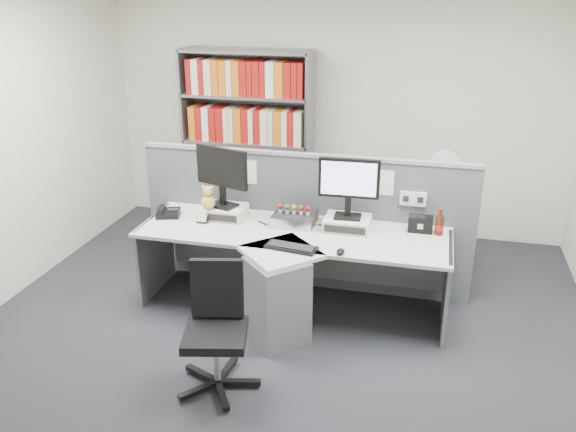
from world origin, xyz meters
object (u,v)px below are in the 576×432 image
(mouse, at_px, (340,252))
(shelving_unit, at_px, (248,145))
(desk_calendar, at_px, (202,217))
(speaker, at_px, (421,224))
(monitor_left, at_px, (222,172))
(desk, at_px, (286,271))
(desktop_pc, at_px, (295,218))
(monitor_right, at_px, (349,183))
(desk_fan, at_px, (445,168))
(desk_phone, at_px, (168,213))
(cola_bottle, at_px, (439,225))
(office_chair, at_px, (216,324))
(keyboard, at_px, (291,247))
(filing_cabinet, at_px, (438,231))

(mouse, height_order, shelving_unit, shelving_unit)
(mouse, xyz_separation_m, desk_calendar, (-1.26, 0.34, 0.03))
(speaker, height_order, shelving_unit, shelving_unit)
(desk_calendar, bearing_deg, monitor_left, 51.74)
(desk, relative_size, desktop_pc, 7.31)
(monitor_right, relative_size, desk_fan, 1.06)
(desk_phone, xyz_separation_m, desk_calendar, (0.36, -0.07, 0.02))
(desktop_pc, height_order, cola_bottle, cola_bottle)
(shelving_unit, bearing_deg, cola_bottle, -34.05)
(desktop_pc, height_order, desk_calendar, desk_calendar)
(monitor_left, distance_m, office_chair, 1.52)
(desktop_pc, xyz_separation_m, desk_phone, (-1.13, -0.11, -0.01))
(monitor_left, distance_m, desk_phone, 0.63)
(desk, height_order, desk_fan, desk_fan)
(desk, distance_m, keyboard, 0.31)
(shelving_unit, distance_m, office_chair, 2.89)
(filing_cabinet, bearing_deg, desk_phone, -154.62)
(filing_cabinet, bearing_deg, speaker, -100.37)
(monitor_left, xyz_separation_m, speaker, (1.70, 0.09, -0.35))
(desk, height_order, desktop_pc, desktop_pc)
(keyboard, bearing_deg, office_chair, -112.76)
(desktop_pc, xyz_separation_m, filing_cabinet, (1.23, 1.01, -0.42))
(mouse, relative_size, speaker, 0.51)
(desk_calendar, xyz_separation_m, cola_bottle, (1.98, 0.23, 0.04))
(desk, relative_size, desk_fan, 5.37)
(monitor_left, distance_m, filing_cabinet, 2.27)
(monitor_left, relative_size, desk_calendar, 4.60)
(mouse, distance_m, office_chair, 1.11)
(keyboard, xyz_separation_m, cola_bottle, (1.11, 0.57, 0.07))
(desktop_pc, height_order, office_chair, office_chair)
(desk, height_order, filing_cabinet, desk)
(desk_fan, bearing_deg, monitor_right, -127.10)
(monitor_left, bearing_deg, desk_fan, 28.53)
(desk_phone, relative_size, desk_fan, 0.51)
(monitor_right, distance_m, office_chair, 1.62)
(filing_cabinet, height_order, desk_fan, desk_fan)
(monitor_right, bearing_deg, desk_fan, 52.90)
(desk, distance_m, monitor_right, 0.88)
(mouse, bearing_deg, desk, 165.26)
(desktop_pc, height_order, shelving_unit, shelving_unit)
(keyboard, distance_m, desk_fan, 1.92)
(monitor_right, xyz_separation_m, filing_cabinet, (0.77, 1.02, -0.77))
(cola_bottle, height_order, filing_cabinet, cola_bottle)
(desk_phone, xyz_separation_m, office_chair, (0.89, -1.20, -0.28))
(monitor_left, height_order, monitor_right, monitor_left)
(desk_calendar, bearing_deg, office_chair, -64.75)
(desk_calendar, xyz_separation_m, desk_fan, (2.00, 1.18, 0.23))
(desk, xyz_separation_m, desk_phone, (-1.16, 0.28, 0.30))
(monitor_left, relative_size, cola_bottle, 2.30)
(desktop_pc, bearing_deg, desk_calendar, -167.36)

